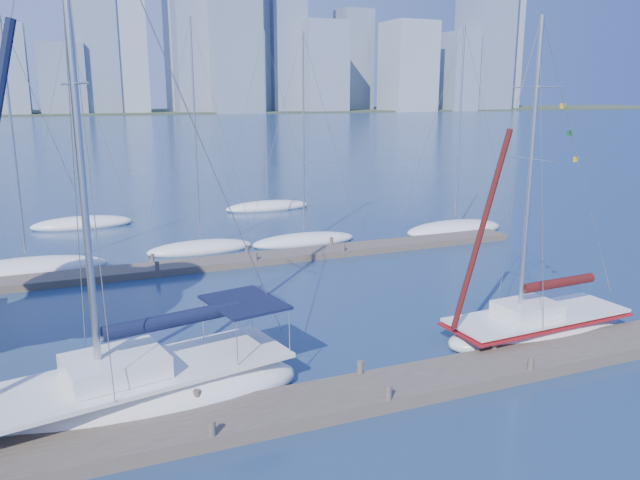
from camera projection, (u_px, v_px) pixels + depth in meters
name	position (u px, v px, depth m)	size (l,w,h in m)	color
ground	(373.00, 398.00, 18.36)	(700.00, 700.00, 0.00)	#162C49
near_dock	(373.00, 392.00, 18.31)	(26.00, 2.00, 0.40)	#4E4339
far_dock	(269.00, 258.00, 33.45)	(30.00, 1.80, 0.36)	#4E4339
far_shore	(74.00, 113.00, 306.09)	(800.00, 100.00, 1.50)	#38472D
sailboat_navy	(139.00, 367.00, 17.58)	(9.75, 4.81, 16.09)	white
sailboat_maroon	(538.00, 312.00, 22.79)	(7.69, 2.84, 11.77)	white
bg_boat_0	(27.00, 269.00, 31.01)	(7.90, 5.28, 12.60)	white
bg_boat_1	(200.00, 247.00, 35.39)	(6.30, 3.83, 13.02)	white
bg_boat_3	(304.00, 240.00, 37.27)	(6.72, 3.25, 12.44)	white
bg_boat_5	(454.00, 228.00, 40.24)	(7.30, 4.89, 13.18)	white
bg_boat_6	(82.00, 223.00, 42.00)	(6.86, 3.89, 13.00)	white
bg_boat_7	(268.00, 206.00, 48.43)	(6.99, 3.98, 13.62)	white
skyline	(141.00, 32.00, 282.76)	(502.66, 51.31, 110.05)	#8392A9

